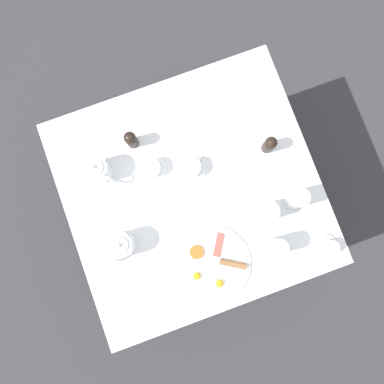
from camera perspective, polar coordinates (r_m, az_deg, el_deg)
The scene contains 16 objects.
ground_plane at distance 2.28m, azimuth 0.00°, elevation -1.93°, with size 8.00×8.00×0.00m, color #333338.
table at distance 1.62m, azimuth 0.00°, elevation -0.32°, with size 0.99×1.04×0.73m.
breakfast_plate at distance 1.55m, azimuth 3.21°, elevation -10.96°, with size 0.31×0.31×0.04m.
teapot_near at distance 1.52m, azimuth -10.80°, elevation -7.99°, with size 0.12×0.17×0.14m.
teapot_far at distance 1.56m, azimuth -14.21°, elevation 3.28°, with size 0.17×0.13×0.14m.
teacup_with_saucer_left at distance 1.54m, azimuth -0.13°, elevation 3.76°, with size 0.13×0.13×0.06m.
teacup_with_saucer_right at distance 1.55m, azimuth -6.29°, elevation 3.64°, with size 0.13×0.13×0.06m.
water_glass_tall at distance 1.51m, azimuth 12.60°, elevation -8.30°, with size 0.07×0.07×0.14m.
water_glass_short at distance 1.51m, azimuth 11.33°, elevation -2.96°, with size 0.07×0.07×0.14m.
wine_glass_spare at distance 1.54m, azimuth 15.58°, elevation -1.01°, with size 0.07×0.07×0.14m.
creamer_jug at distance 1.62m, azimuth 20.28°, elevation -7.90°, with size 0.08×0.06×0.06m.
pepper_grinder at distance 1.56m, azimuth 11.74°, elevation 7.09°, with size 0.05×0.05×0.12m.
salt_grinder at distance 1.55m, azimuth -9.27°, elevation 7.88°, with size 0.05×0.05×0.12m.
fork_by_plate at distance 1.61m, azimuth 6.51°, elevation 8.74°, with size 0.13×0.14×0.00m.
knife_by_plate at distance 1.67m, azimuth 5.34°, elevation 15.52°, with size 0.07×0.19×0.00m.
spoon_for_tea at distance 1.62m, azimuth -0.35°, elevation 11.95°, with size 0.14×0.11×0.00m.
Camera 1 is at (-0.15, 0.05, 2.28)m, focal length 35.00 mm.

